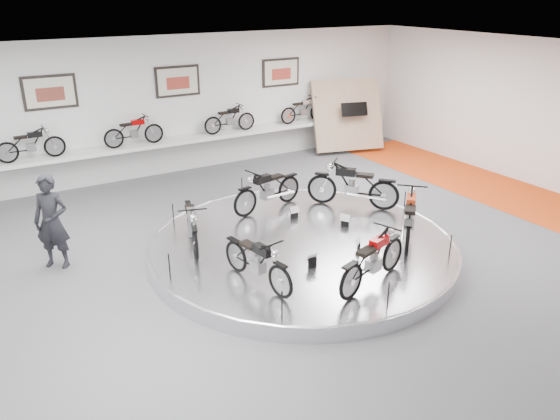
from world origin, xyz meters
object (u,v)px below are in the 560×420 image
bike_d (257,261)px  bike_f (410,217)px  shelf (185,140)px  bike_e (373,259)px  bike_c (192,224)px  bike_b (268,189)px  display_platform (302,247)px  visitor (52,222)px  bike_a (353,185)px

bike_d → bike_f: bike_f is taller
shelf → bike_e: size_ratio=6.50×
bike_c → bike_e: (2.11, -3.11, 0.01)m
bike_b → bike_d: bearing=45.5°
display_platform → bike_b: size_ratio=3.71×
display_platform → visitor: bearing=155.3°
bike_a → bike_d: bike_a is taller
display_platform → bike_d: 2.09m
bike_b → bike_f: 3.44m
display_platform → shelf: 6.46m
display_platform → shelf: size_ratio=0.58×
visitor → bike_f: bearing=10.7°
bike_a → bike_f: size_ratio=1.03×
bike_a → bike_b: bearing=22.3°
bike_b → visitor: visitor is taller
bike_e → visitor: size_ratio=0.88×
shelf → bike_c: (-2.05, -5.44, -0.22)m
bike_c → bike_e: bearing=51.3°
display_platform → visitor: (-4.51, 2.08, 0.81)m
bike_d → bike_f: size_ratio=0.86×
display_platform → bike_d: size_ratio=4.08×
bike_a → bike_e: 3.73m
visitor → display_platform: bearing=12.5°
shelf → visitor: visitor is taller
bike_f → visitor: bearing=108.6°
bike_f → visitor: visitor is taller
bike_e → bike_f: size_ratio=0.93×
shelf → bike_f: bearing=-75.9°
bike_e → bike_d: bearing=130.8°
bike_d → visitor: visitor is taller
visitor → bike_c: bearing=12.8°
bike_d → bike_e: 2.03m
bike_d → visitor: (-2.84, 3.17, 0.20)m
bike_a → visitor: visitor is taller
bike_e → visitor: 6.23m
bike_b → bike_d: (-1.93, -2.99, -0.05)m
bike_a → bike_b: (-1.82, 0.91, -0.05)m
bike_a → bike_c: 4.12m
bike_e → visitor: bearing=119.4°
bike_c → bike_d: 2.09m
shelf → bike_a: bike_a is taller
shelf → bike_e: bike_e is taller
bike_d → display_platform: bearing=113.2°
bike_e → bike_b: bearing=69.5°
bike_c → visitor: visitor is taller
bike_b → bike_f: (1.63, -3.02, 0.03)m
bike_b → visitor: bearing=-13.8°
shelf → bike_f: bike_f is taller
shelf → bike_d: (-1.67, -7.49, -0.24)m
bike_e → visitor: visitor is taller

